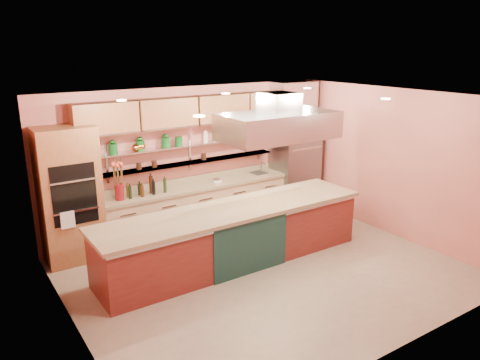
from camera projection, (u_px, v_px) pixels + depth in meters
floor at (266, 272)px, 7.62m from camera, size 6.00×5.00×0.02m
ceiling at (269, 98)px, 6.83m from camera, size 6.00×5.00×0.02m
wall_back at (192, 158)px, 9.23m from camera, size 6.00×0.04×2.80m
wall_front at (401, 245)px, 5.22m from camera, size 6.00×0.04×2.80m
wall_left at (68, 231)px, 5.63m from camera, size 0.04×5.00×2.80m
wall_right at (395, 163)px, 8.81m from camera, size 0.04×5.00×2.80m
oven_stack at (70, 196)px, 7.74m from camera, size 0.95×0.64×2.30m
refrigerator at (295, 163)px, 10.28m from camera, size 0.95×0.72×2.10m
back_counter at (198, 207)px, 9.22m from camera, size 3.84×0.64×0.93m
wall_shelf_lower at (193, 162)px, 9.11m from camera, size 3.60×0.26×0.03m
wall_shelf_upper at (192, 145)px, 9.01m from camera, size 3.60×0.26×0.03m
upper_cabinets at (195, 111)px, 8.82m from camera, size 4.60×0.36×0.55m
range_hood at (279, 126)px, 7.81m from camera, size 2.00×1.00×0.45m
ceiling_downlights at (261, 99)px, 7.00m from camera, size 4.00×2.80×0.02m
island at (234, 235)px, 7.83m from camera, size 4.63×1.03×0.97m
flower_vase at (119, 192)px, 8.18m from camera, size 0.17×0.17×0.29m
oil_bottle_cluster at (147, 188)px, 8.45m from camera, size 0.79×0.24×0.25m
kitchen_scale at (216, 180)px, 9.25m from camera, size 0.18×0.15×0.09m
bar_faucet at (261, 168)px, 9.93m from camera, size 0.04×0.04×0.21m
copper_kettle at (136, 147)px, 8.39m from camera, size 0.21×0.21×0.13m
green_canister at (179, 141)px, 8.84m from camera, size 0.18×0.18×0.17m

